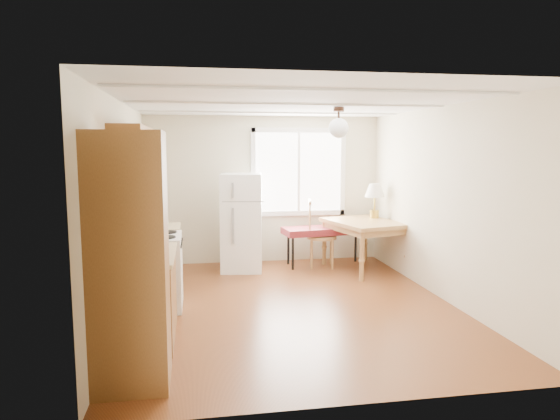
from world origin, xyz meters
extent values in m
cube|color=#502510|center=(0.00, 0.00, 0.00)|extent=(4.60, 5.60, 0.12)
cube|color=white|center=(0.00, 0.00, 2.50)|extent=(4.60, 5.60, 0.12)
cube|color=beige|center=(0.00, 2.50, 1.25)|extent=(4.60, 0.10, 2.50)
cube|color=beige|center=(0.00, -2.50, 1.25)|extent=(4.60, 0.10, 2.50)
cube|color=beige|center=(-2.00, 0.00, 1.25)|extent=(0.10, 5.60, 2.50)
cube|color=beige|center=(2.00, 0.00, 1.25)|extent=(0.10, 5.60, 2.50)
cube|color=brown|center=(-1.70, -1.85, 1.05)|extent=(0.60, 0.60, 2.10)
cube|color=brown|center=(-1.70, -0.85, 0.43)|extent=(0.60, 1.10, 0.86)
cube|color=tan|center=(-1.69, -0.85, 0.88)|extent=(0.62, 1.14, 0.04)
cube|color=white|center=(-1.68, 0.20, 0.45)|extent=(0.65, 0.76, 0.90)
cube|color=brown|center=(-1.70, 0.95, 0.43)|extent=(0.60, 0.60, 0.86)
cube|color=brown|center=(-1.83, -0.15, 1.85)|extent=(0.33, 1.60, 0.70)
cube|color=white|center=(0.60, 2.48, 1.55)|extent=(1.50, 0.02, 1.35)
cylinder|color=#301E15|center=(0.70, 0.40, 2.46)|extent=(0.14, 0.14, 0.06)
cylinder|color=#301E15|center=(0.70, 0.40, 2.36)|extent=(0.03, 0.03, 0.16)
sphere|color=white|center=(0.70, 0.40, 2.22)|extent=(0.26, 0.26, 0.26)
cube|color=white|center=(-0.45, 1.92, 0.78)|extent=(0.72, 0.72, 1.56)
cube|color=gray|center=(-0.45, 1.60, 1.15)|extent=(0.64, 0.02, 0.02)
cube|color=gray|center=(-0.61, 1.58, 0.94)|extent=(0.03, 0.03, 0.94)
cube|color=maroon|center=(0.96, 1.99, 0.60)|extent=(1.47, 0.69, 0.11)
cylinder|color=black|center=(0.37, 1.79, 0.27)|extent=(0.04, 0.04, 0.54)
cylinder|color=black|center=(1.56, 1.79, 0.27)|extent=(0.04, 0.04, 0.54)
cylinder|color=black|center=(0.37, 2.19, 0.27)|extent=(0.04, 0.04, 0.54)
cylinder|color=black|center=(1.56, 2.19, 0.27)|extent=(0.04, 0.04, 0.54)
cube|color=olive|center=(1.50, 1.60, 0.77)|extent=(1.25, 1.48, 0.06)
cube|color=olive|center=(1.50, 1.60, 0.69)|extent=(1.13, 1.36, 0.10)
cylinder|color=olive|center=(1.24, 0.94, 0.37)|extent=(0.07, 0.07, 0.74)
cylinder|color=olive|center=(2.04, 1.15, 0.37)|extent=(0.07, 0.07, 0.74)
cylinder|color=olive|center=(0.96, 2.05, 0.37)|extent=(0.07, 0.07, 0.74)
cylinder|color=olive|center=(1.76, 2.26, 0.37)|extent=(0.07, 0.07, 0.74)
cylinder|color=olive|center=(0.88, 1.90, 0.50)|extent=(0.49, 0.49, 0.05)
cylinder|color=olive|center=(0.68, 1.77, 0.25)|extent=(0.04, 0.04, 0.50)
cylinder|color=olive|center=(1.01, 1.70, 0.25)|extent=(0.04, 0.04, 0.50)
cylinder|color=olive|center=(0.75, 2.10, 0.25)|extent=(0.04, 0.04, 0.50)
cylinder|color=olive|center=(1.07, 2.03, 0.25)|extent=(0.04, 0.04, 0.50)
cylinder|color=gold|center=(1.77, 1.89, 0.87)|extent=(0.15, 0.15, 0.13)
cylinder|color=gold|center=(1.77, 1.89, 1.04)|extent=(0.03, 0.03, 0.22)
cone|color=silver|center=(1.77, 1.89, 1.26)|extent=(0.33, 0.33, 0.22)
cube|color=black|center=(-1.72, -0.84, 0.94)|extent=(0.19, 0.23, 0.07)
cube|color=black|center=(-1.72, -0.93, 1.10)|extent=(0.17, 0.08, 0.26)
cylinder|color=black|center=(-1.72, -0.80, 1.03)|extent=(0.13, 0.13, 0.11)
cylinder|color=red|center=(-1.74, -0.73, 0.99)|extent=(0.13, 0.13, 0.18)
sphere|color=red|center=(-1.74, -0.73, 1.11)|extent=(0.06, 0.06, 0.06)
camera|label=1|loc=(-1.15, -5.97, 1.97)|focal=32.00mm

